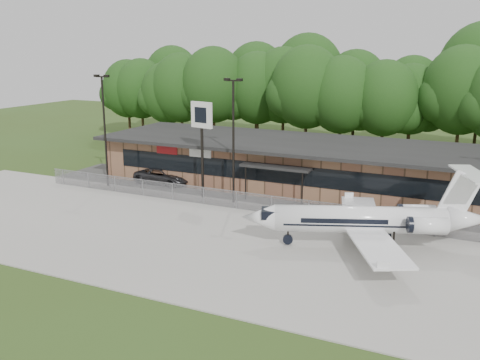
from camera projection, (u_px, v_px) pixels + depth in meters
The scene contains 11 objects.
ground at pixel (181, 296), 27.81m from camera, with size 160.00×160.00×0.00m, color #35491A.
apron at pixel (245, 245), 34.82m from camera, with size 64.00×18.00×0.08m, color #9E9B93.
parking_lot at pixel (303, 201), 44.91m from camera, with size 50.00×9.00×0.06m, color #383835.
terminal at pixel (319, 166), 48.28m from camera, with size 41.00×11.65×4.30m.
fence at pixel (284, 206), 40.78m from camera, with size 46.00×0.04×1.52m.
treeline at pixel (366, 92), 62.83m from camera, with size 72.00×12.00×15.00m, color #183912, non-canonical shape.
light_pole_left at pixel (104, 122), 48.30m from camera, with size 1.55×0.30×10.23m.
light_pole_mid at pixel (233, 132), 42.91m from camera, with size 1.55×0.30×10.23m.
business_jet at pixel (368, 220), 34.06m from camera, with size 15.17×13.56×5.20m.
suv at pixel (164, 176), 50.33m from camera, with size 2.66×5.76×1.60m, color #323235.
pole_sign at pixel (202, 125), 44.37m from camera, with size 2.16×0.71×8.23m.
Camera 1 is at (13.68, -21.76, 12.62)m, focal length 40.00 mm.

